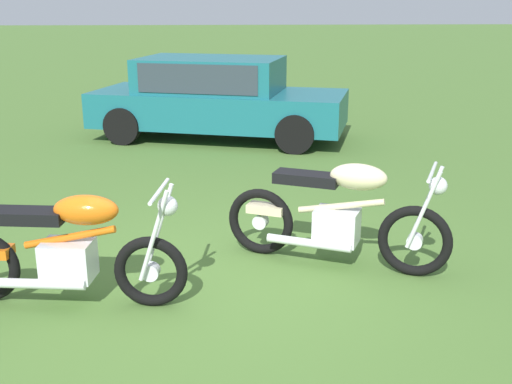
{
  "coord_description": "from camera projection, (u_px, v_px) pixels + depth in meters",
  "views": [
    {
      "loc": [
        0.05,
        -5.06,
        2.39
      ],
      "look_at": [
        0.39,
        0.65,
        0.63
      ],
      "focal_mm": 43.98,
      "sensor_mm": 36.0,
      "label": 1
    }
  ],
  "objects": [
    {
      "name": "car_teal",
      "position": [
        216.0,
        94.0,
        11.06
      ],
      "size": [
        4.71,
        2.91,
        1.43
      ],
      "rotation": [
        0.0,
        0.0,
        -0.28
      ],
      "color": "#19606B",
      "rests_on": "ground"
    },
    {
      "name": "motorcycle_orange",
      "position": [
        68.0,
        249.0,
        5.02
      ],
      "size": [
        1.98,
        0.64,
        1.02
      ],
      "rotation": [
        0.0,
        0.0,
        -0.13
      ],
      "color": "black",
      "rests_on": "ground"
    },
    {
      "name": "motorcycle_cream",
      "position": [
        338.0,
        215.0,
        5.78
      ],
      "size": [
        1.98,
        1.11,
        1.02
      ],
      "rotation": [
        0.0,
        0.0,
        -0.42
      ],
      "color": "black",
      "rests_on": "ground"
    },
    {
      "name": "ground_plane",
      "position": [
        216.0,
        283.0,
        5.53
      ],
      "size": [
        120.0,
        120.0,
        0.0
      ],
      "primitive_type": "plane",
      "color": "#476B2D"
    }
  ]
}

